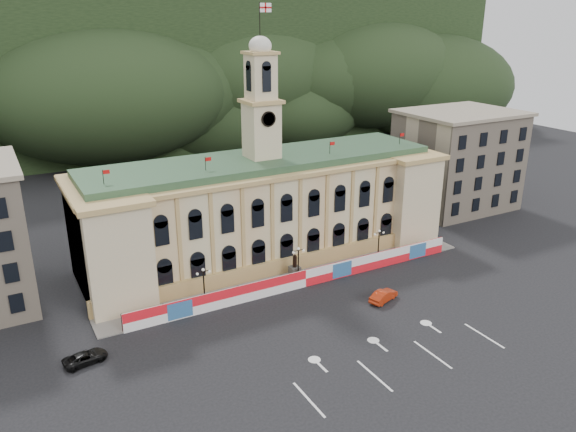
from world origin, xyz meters
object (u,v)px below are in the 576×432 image
lamp_center (298,261)px  red_sedan (384,296)px  black_suv (85,358)px  statue (295,271)px

lamp_center → red_sedan: 12.77m
lamp_center → black_suv: lamp_center is taller
black_suv → statue: bearing=-86.7°
lamp_center → statue: bearing=90.0°
statue → black_suv: bearing=-166.8°
statue → black_suv: statue is taller
lamp_center → red_sedan: bearing=-56.6°
statue → lamp_center: bearing=-90.0°
statue → red_sedan: (6.91, -11.48, -0.43)m
statue → red_sedan: statue is taller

